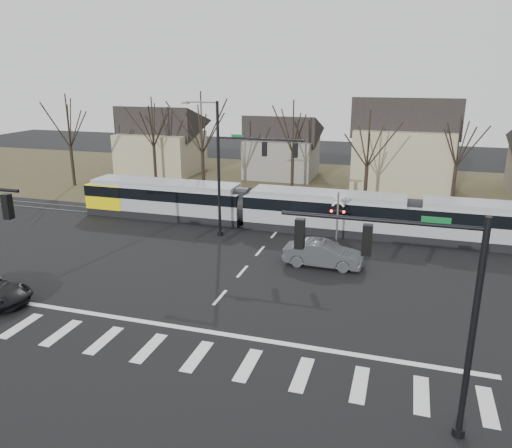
# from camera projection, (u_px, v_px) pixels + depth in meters

# --- Properties ---
(ground) EXTENTS (140.00, 140.00, 0.00)m
(ground) POSITION_uv_depth(u_px,v_px,m) (206.00, 313.00, 26.35)
(ground) COLOR black
(grass_verge) EXTENTS (140.00, 28.00, 0.01)m
(grass_verge) POSITION_uv_depth(u_px,v_px,m) (316.00, 186.00, 55.61)
(grass_verge) COLOR #38331E
(grass_verge) RESTS_ON ground
(crosswalk) EXTENTS (27.00, 2.60, 0.01)m
(crosswalk) POSITION_uv_depth(u_px,v_px,m) (173.00, 352.00, 22.69)
(crosswalk) COLOR silver
(crosswalk) RESTS_ON ground
(stop_line) EXTENTS (28.00, 0.35, 0.01)m
(stop_line) POSITION_uv_depth(u_px,v_px,m) (193.00, 329.00, 24.70)
(stop_line) COLOR silver
(stop_line) RESTS_ON ground
(lane_dashes) EXTENTS (0.18, 30.00, 0.01)m
(lane_dashes) POSITION_uv_depth(u_px,v_px,m) (281.00, 227.00, 40.98)
(lane_dashes) COLOR silver
(lane_dashes) RESTS_ON ground
(rail_pair) EXTENTS (90.00, 1.52, 0.06)m
(rail_pair) POSITION_uv_depth(u_px,v_px,m) (280.00, 227.00, 40.79)
(rail_pair) COLOR #59595E
(rail_pair) RESTS_ON ground
(tram) EXTENTS (41.85, 3.11, 3.17)m
(tram) POSITION_uv_depth(u_px,v_px,m) (325.00, 210.00, 39.48)
(tram) COLOR gray
(tram) RESTS_ON ground
(sedan) EXTENTS (1.98, 5.17, 1.68)m
(sedan) POSITION_uv_depth(u_px,v_px,m) (323.00, 254.00, 32.53)
(sedan) COLOR #3E4144
(sedan) RESTS_ON ground
(signal_pole_near_right) EXTENTS (6.72, 0.44, 8.00)m
(signal_pole_near_right) POSITION_uv_depth(u_px,v_px,m) (416.00, 294.00, 16.53)
(signal_pole_near_right) COLOR black
(signal_pole_near_right) RESTS_ON ground
(signal_pole_far) EXTENTS (9.28, 0.44, 10.20)m
(signal_pole_far) POSITION_uv_depth(u_px,v_px,m) (239.00, 164.00, 36.78)
(signal_pole_far) COLOR black
(signal_pole_far) RESTS_ON ground
(rail_crossing_signal) EXTENTS (1.08, 0.36, 4.00)m
(rail_crossing_signal) POSITION_uv_depth(u_px,v_px,m) (337.00, 221.00, 36.10)
(rail_crossing_signal) COLOR #59595B
(rail_crossing_signal) RESTS_ON ground
(tree_row) EXTENTS (59.20, 7.20, 10.00)m
(tree_row) POSITION_uv_depth(u_px,v_px,m) (327.00, 150.00, 48.11)
(tree_row) COLOR black
(tree_row) RESTS_ON ground
(house_a) EXTENTS (9.72, 8.64, 8.60)m
(house_a) POSITION_uv_depth(u_px,v_px,m) (161.00, 137.00, 61.72)
(house_a) COLOR gray
(house_a) RESTS_ON ground
(house_b) EXTENTS (8.64, 7.56, 7.65)m
(house_b) POSITION_uv_depth(u_px,v_px,m) (282.00, 144.00, 59.51)
(house_b) COLOR slate
(house_b) RESTS_ON ground
(house_c) EXTENTS (10.80, 8.64, 10.10)m
(house_c) POSITION_uv_depth(u_px,v_px,m) (404.00, 141.00, 52.49)
(house_c) COLOR gray
(house_c) RESTS_ON ground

